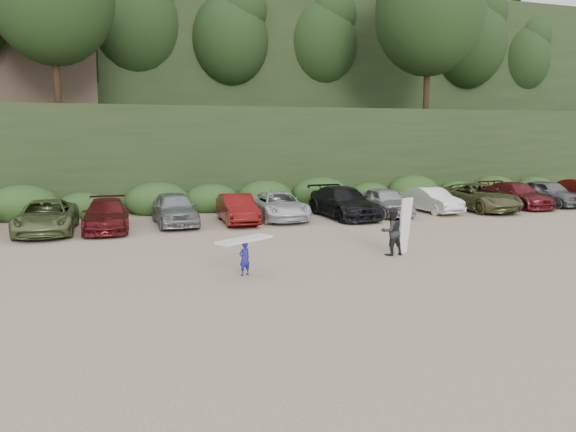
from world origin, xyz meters
name	(u,v)px	position (x,y,z in m)	size (l,w,h in m)	color
ground	(360,263)	(0.00, 0.00, 0.00)	(120.00, 120.00, 0.00)	tan
hillside_backdrop	(182,58)	(-0.26, 35.93, 11.22)	(90.00, 41.50, 28.00)	black
parked_cars	(314,204)	(2.33, 9.95, 0.75)	(39.83, 6.07, 1.62)	silver
child_surfer	(244,250)	(-4.22, -0.36, 0.81)	(2.02, 1.44, 1.19)	navy
adult_surfer	(393,231)	(1.70, 0.73, 0.91)	(1.35, 0.74, 2.11)	black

